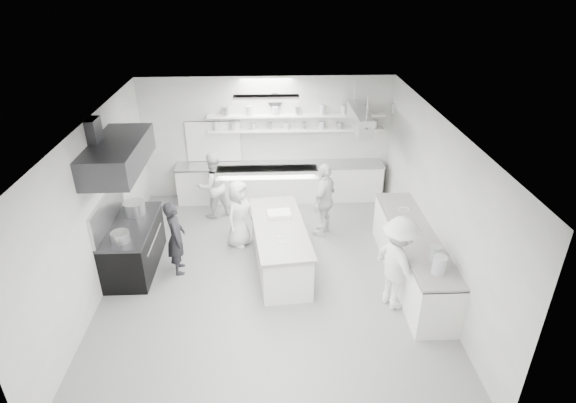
{
  "coord_description": "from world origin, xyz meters",
  "views": [
    {
      "loc": [
        0.02,
        -7.31,
        5.36
      ],
      "look_at": [
        0.38,
        0.6,
        1.26
      ],
      "focal_mm": 29.19,
      "sensor_mm": 36.0,
      "label": 1
    }
  ],
  "objects_px": {
    "back_counter": "(280,182)",
    "prep_island": "(280,248)",
    "cook_back": "(213,185)",
    "cook_stove": "(176,237)",
    "stove": "(134,247)",
    "right_counter": "(412,257)"
  },
  "relations": [
    {
      "from": "stove",
      "to": "cook_stove",
      "type": "bearing_deg",
      "value": -10.85
    },
    {
      "from": "back_counter",
      "to": "right_counter",
      "type": "distance_m",
      "value": 4.13
    },
    {
      "from": "stove",
      "to": "back_counter",
      "type": "bearing_deg",
      "value": 43.99
    },
    {
      "from": "prep_island",
      "to": "cook_stove",
      "type": "bearing_deg",
      "value": 175.0
    },
    {
      "from": "back_counter",
      "to": "right_counter",
      "type": "relative_size",
      "value": 1.52
    },
    {
      "from": "stove",
      "to": "cook_back",
      "type": "relative_size",
      "value": 1.15
    },
    {
      "from": "right_counter",
      "to": "cook_back",
      "type": "bearing_deg",
      "value": 146.32
    },
    {
      "from": "prep_island",
      "to": "stove",
      "type": "bearing_deg",
      "value": 171.28
    },
    {
      "from": "right_counter",
      "to": "stove",
      "type": "bearing_deg",
      "value": 173.48
    },
    {
      "from": "prep_island",
      "to": "cook_stove",
      "type": "height_order",
      "value": "cook_stove"
    },
    {
      "from": "stove",
      "to": "cook_back",
      "type": "bearing_deg",
      "value": 56.37
    },
    {
      "from": "stove",
      "to": "cook_back",
      "type": "xyz_separation_m",
      "value": [
        1.34,
        2.01,
        0.33
      ]
    },
    {
      "from": "stove",
      "to": "right_counter",
      "type": "relative_size",
      "value": 0.55
    },
    {
      "from": "cook_stove",
      "to": "back_counter",
      "type": "bearing_deg",
      "value": -46.31
    },
    {
      "from": "right_counter",
      "to": "prep_island",
      "type": "height_order",
      "value": "right_counter"
    },
    {
      "from": "back_counter",
      "to": "prep_island",
      "type": "height_order",
      "value": "back_counter"
    },
    {
      "from": "cook_stove",
      "to": "right_counter",
      "type": "bearing_deg",
      "value": -107.4
    },
    {
      "from": "prep_island",
      "to": "back_counter",
      "type": "bearing_deg",
      "value": 81.92
    },
    {
      "from": "back_counter",
      "to": "prep_island",
      "type": "distance_m",
      "value": 2.93
    },
    {
      "from": "cook_back",
      "to": "stove",
      "type": "bearing_deg",
      "value": 26.27
    },
    {
      "from": "back_counter",
      "to": "prep_island",
      "type": "xyz_separation_m",
      "value": [
        -0.1,
        -2.92,
        -0.03
      ]
    },
    {
      "from": "prep_island",
      "to": "cook_back",
      "type": "bearing_deg",
      "value": 118.35
    }
  ]
}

